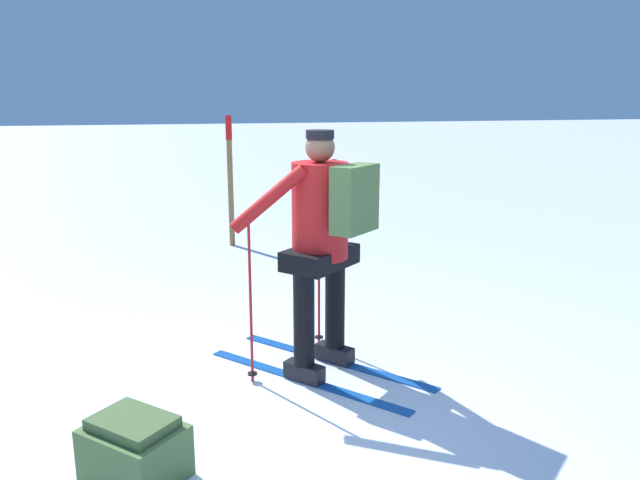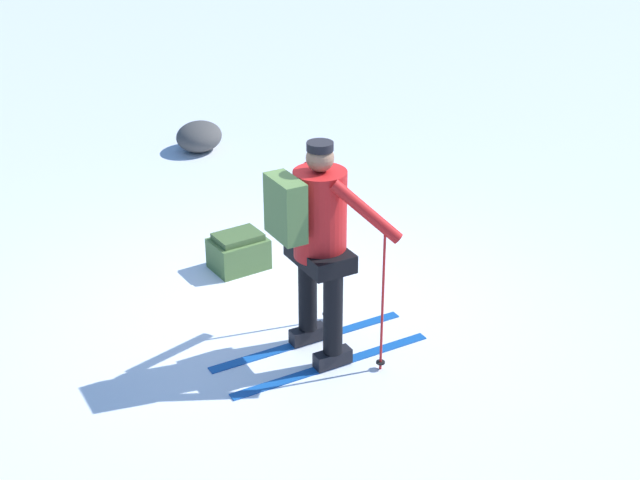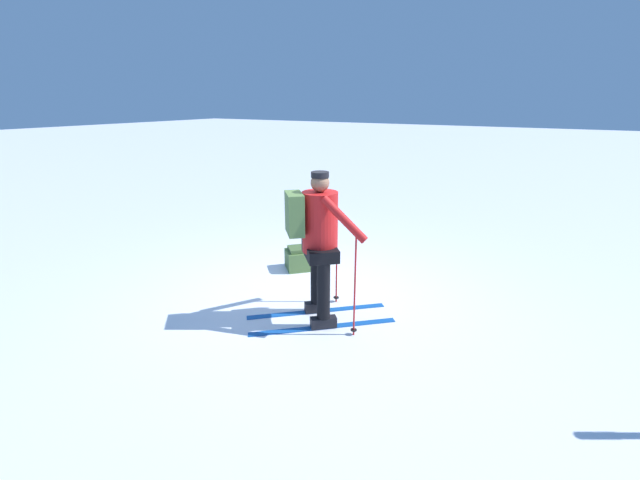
{
  "view_description": "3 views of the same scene",
  "coord_description": "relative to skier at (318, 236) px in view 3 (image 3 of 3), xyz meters",
  "views": [
    {
      "loc": [
        0.45,
        3.72,
        2.02
      ],
      "look_at": [
        -0.53,
        -0.47,
        1.01
      ],
      "focal_mm": 35.0,
      "sensor_mm": 36.0,
      "label": 1
    },
    {
      "loc": [
        -6.37,
        -1.76,
        3.92
      ],
      "look_at": [
        -0.53,
        -0.47,
        1.01
      ],
      "focal_mm": 50.0,
      "sensor_mm": 36.0,
      "label": 2
    },
    {
      "loc": [
        -4.48,
        -2.79,
        2.52
      ],
      "look_at": [
        -0.53,
        -0.47,
        1.01
      ],
      "focal_mm": 24.0,
      "sensor_mm": 36.0,
      "label": 3
    }
  ],
  "objects": [
    {
      "name": "skier",
      "position": [
        0.0,
        0.0,
        0.0
      ],
      "size": [
        1.52,
        1.61,
        1.78
      ],
      "color": "#144C9E",
      "rests_on": "ground_plane"
    },
    {
      "name": "rock_boulder",
      "position": [
        4.25,
        2.48,
        -0.87
      ],
      "size": [
        0.66,
        0.56,
        0.36
      ],
      "primitive_type": "ellipsoid",
      "color": "#474442",
      "rests_on": "ground_plane"
    },
    {
      "name": "ground_plane",
      "position": [
        0.55,
        0.45,
        -1.06
      ],
      "size": [
        80.0,
        80.0,
        0.0
      ],
      "primitive_type": "plane",
      "color": "white"
    },
    {
      "name": "dropped_backpack",
      "position": [
        1.29,
        1.04,
        -0.89
      ],
      "size": [
        0.62,
        0.62,
        0.35
      ],
      "color": "#4C6B38",
      "rests_on": "ground_plane"
    }
  ]
}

